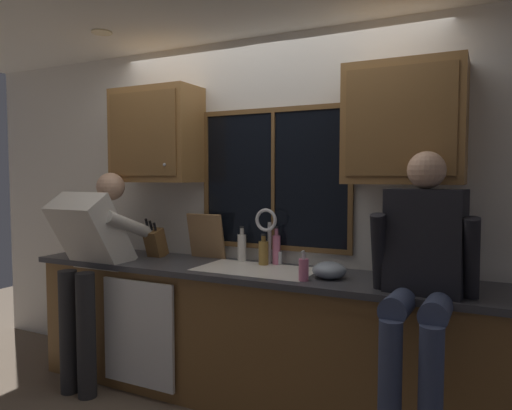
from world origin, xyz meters
name	(u,v)px	position (x,y,z in m)	size (l,w,h in m)	color
back_wall	(269,213)	(0.00, 0.06, 1.27)	(5.67, 0.12, 2.55)	silver
ceiling_downlight_left	(102,32)	(-0.98, -0.60, 2.54)	(0.14, 0.14, 0.01)	#FFEAB2
window_glass	(274,179)	(0.07, -0.01, 1.52)	(1.10, 0.02, 0.95)	black
window_frame_top	(273,110)	(0.07, -0.02, 2.02)	(1.17, 0.02, 0.04)	brown
window_frame_bottom	(273,247)	(0.07, -0.02, 1.03)	(1.17, 0.02, 0.04)	brown
window_frame_left	(206,179)	(-0.50, -0.02, 1.52)	(0.04, 0.02, 0.95)	brown
window_frame_right	(351,179)	(0.63, -0.02, 1.52)	(0.04, 0.02, 0.95)	brown
window_mullion_center	(273,179)	(0.07, -0.02, 1.52)	(0.02, 0.02, 0.95)	brown
lower_cabinet_run	(248,337)	(0.00, -0.29, 0.44)	(3.27, 0.58, 0.88)	brown
countertop	(246,272)	(0.00, -0.31, 0.90)	(3.33, 0.62, 0.04)	#38383D
dishwasher_front	(138,333)	(-0.69, -0.61, 0.46)	(0.60, 0.02, 0.74)	white
upper_cabinet_left	(156,136)	(-0.86, -0.17, 1.86)	(0.69, 0.36, 0.72)	olive
upper_cabinet_right	(404,124)	(0.99, -0.17, 1.86)	(0.69, 0.36, 0.72)	olive
sink	(256,284)	(0.07, -0.30, 0.82)	(0.80, 0.46, 0.21)	white
faucet	(268,229)	(0.07, -0.12, 1.17)	(0.18, 0.09, 0.40)	silver
person_standing	(91,257)	(-1.11, -0.62, 0.97)	(0.53, 0.68, 1.57)	#262628
person_sitting_on_counter	(422,262)	(1.16, -0.57, 1.10)	(0.54, 0.62, 1.26)	#384260
knife_block	(156,243)	(-0.85, -0.21, 1.03)	(0.12, 0.18, 0.32)	brown
cutting_board	(206,236)	(-0.46, -0.09, 1.09)	(0.30, 0.02, 0.35)	#997047
mixing_bowl	(329,270)	(0.59, -0.34, 0.97)	(0.21, 0.21, 0.11)	#8C99A8
soap_dispenser	(304,269)	(0.48, -0.48, 0.99)	(0.06, 0.07, 0.19)	pink
bottle_green_glass	(276,249)	(0.12, -0.08, 1.03)	(0.06, 0.06, 0.27)	pink
bottle_tall_clear	(263,252)	(0.05, -0.14, 1.01)	(0.07, 0.07, 0.22)	olive
bottle_amber_small	(242,247)	(-0.16, -0.08, 1.03)	(0.06, 0.06, 0.26)	silver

